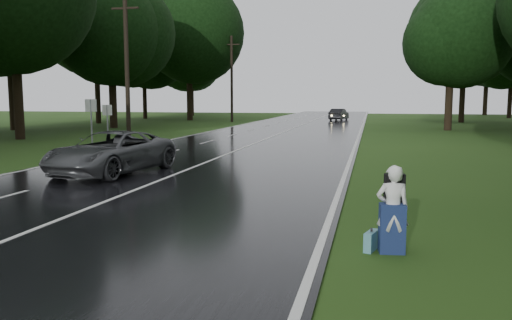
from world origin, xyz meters
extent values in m
plane|color=#264514|center=(0.00, 0.00, 0.00)|extent=(160.00, 160.00, 0.00)
cube|color=black|center=(0.00, 20.00, 0.02)|extent=(12.00, 140.00, 0.04)
cube|color=silver|center=(0.00, 20.00, 0.04)|extent=(0.12, 140.00, 0.01)
imported|color=#414345|center=(-2.28, 6.90, 0.78)|extent=(3.25, 5.67, 1.49)
imported|color=black|center=(2.89, 51.56, 0.72)|extent=(2.18, 4.32, 1.36)
imported|color=silver|center=(7.05, -0.53, 0.78)|extent=(0.61, 0.44, 1.56)
cube|color=navy|center=(7.05, -0.53, 0.44)|extent=(0.47, 0.34, 0.87)
cube|color=black|center=(7.08, -0.30, 1.12)|extent=(0.37, 0.23, 0.50)
cube|color=teal|center=(6.70, -0.46, 0.17)|extent=(0.27, 0.51, 0.35)
camera|label=1|loc=(6.65, -9.65, 2.72)|focal=36.24mm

